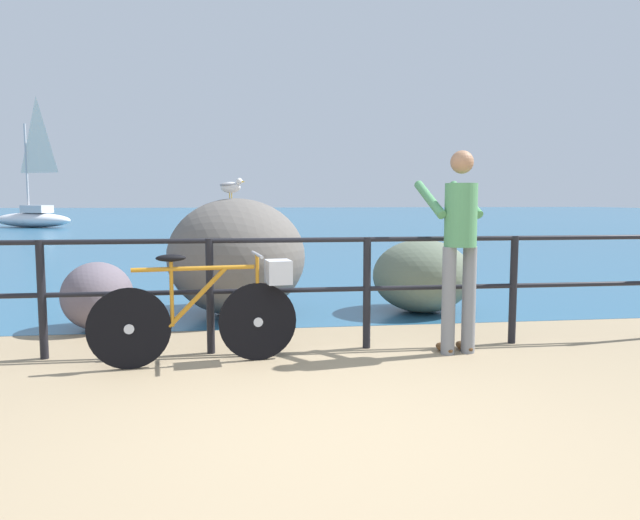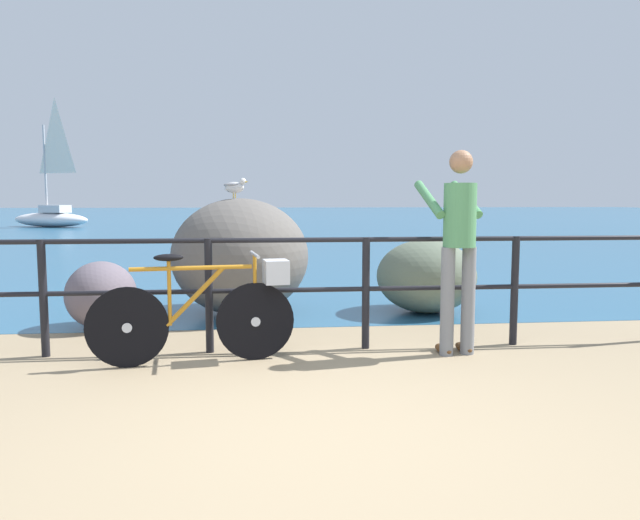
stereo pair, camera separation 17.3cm
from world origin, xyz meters
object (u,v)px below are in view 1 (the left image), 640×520
(person_at_railing, at_px, (459,242))
(breakwater_boulder_right, at_px, (422,276))
(breakwater_boulder_main, at_px, (237,257))
(breakwater_boulder_left, at_px, (97,296))
(bicycle, at_px, (213,308))
(sailboat, at_px, (33,213))
(seagull, at_px, (231,186))

(person_at_railing, height_order, breakwater_boulder_right, person_at_railing)
(breakwater_boulder_main, bearing_deg, person_at_railing, -47.09)
(breakwater_boulder_left, relative_size, breakwater_boulder_right, 0.66)
(breakwater_boulder_left, bearing_deg, bicycle, -49.71)
(bicycle, relative_size, breakwater_boulder_left, 2.11)
(sailboat, bearing_deg, seagull, 139.36)
(breakwater_boulder_main, distance_m, breakwater_boulder_left, 1.62)
(sailboat, bearing_deg, breakwater_boulder_left, 135.88)
(person_at_railing, xyz_separation_m, sailboat, (-11.68, 25.30, -0.28))
(breakwater_boulder_main, bearing_deg, sailboat, 112.76)
(breakwater_boulder_right, distance_m, sailboat, 26.24)
(bicycle, xyz_separation_m, breakwater_boulder_main, (0.19, 2.14, 0.22))
(seagull, bearing_deg, breakwater_boulder_left, -124.28)
(bicycle, height_order, person_at_railing, person_at_railing)
(person_at_railing, relative_size, sailboat, 0.29)
(breakwater_boulder_left, height_order, sailboat, sailboat)
(sailboat, bearing_deg, breakwater_boulder_main, 139.48)
(breakwater_boulder_right, height_order, seagull, seagull)
(breakwater_boulder_main, xyz_separation_m, seagull, (-0.06, 0.00, 0.83))
(seagull, relative_size, sailboat, 0.05)
(breakwater_boulder_left, distance_m, breakwater_boulder_right, 3.71)
(breakwater_boulder_right, relative_size, sailboat, 0.20)
(person_at_railing, bearing_deg, sailboat, 16.11)
(bicycle, distance_m, person_at_railing, 2.19)
(breakwater_boulder_left, bearing_deg, sailboat, 109.16)
(breakwater_boulder_main, xyz_separation_m, breakwater_boulder_left, (-1.45, -0.65, -0.33))
(bicycle, bearing_deg, seagull, 79.07)
(breakwater_boulder_right, bearing_deg, sailboat, 117.12)
(person_at_railing, bearing_deg, bicycle, 82.73)
(bicycle, height_order, breakwater_boulder_left, bicycle)
(person_at_railing, relative_size, breakwater_boulder_right, 1.46)
(sailboat, bearing_deg, bicycle, 137.36)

